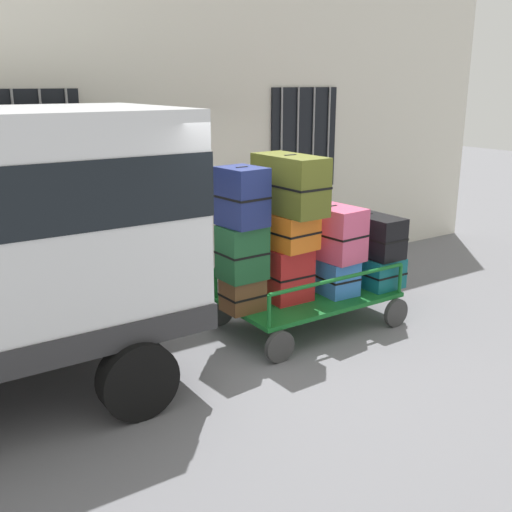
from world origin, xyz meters
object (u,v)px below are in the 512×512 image
suitcase_midleft_bottom (288,274)px  backpack (383,280)px  suitcase_midright_middle (367,233)px  suitcase_midright_bottom (367,268)px  suitcase_center_bottom (330,274)px  suitcase_midleft_top (290,184)px  suitcase_center_middle (331,232)px  luggage_cart (308,300)px  suitcase_left_top (242,197)px  suitcase_midleft_middle (289,231)px  suitcase_left_middle (242,252)px  suitcase_left_bottom (243,295)px

suitcase_midleft_bottom → backpack: bearing=8.6°
suitcase_midright_middle → suitcase_midright_bottom: bearing=-90.0°
suitcase_center_bottom → suitcase_midright_middle: (0.61, 0.03, 0.41)m
suitcase_midleft_top → suitcase_center_middle: suitcase_midleft_top is taller
luggage_cart → suitcase_left_top: (-0.92, 0.02, 1.33)m
suitcase_left_top → suitcase_midright_middle: suitcase_left_top is taller
suitcase_midleft_bottom → suitcase_midleft_middle: suitcase_midleft_middle is taller
suitcase_left_middle → suitcase_midright_bottom: (1.83, -0.05, -0.48)m
suitcase_midright_bottom → backpack: bearing=26.1°
suitcase_left_middle → suitcase_center_bottom: suitcase_left_middle is taller
suitcase_center_middle → backpack: size_ratio=1.93×
suitcase_center_middle → suitcase_midleft_bottom: bearing=179.1°
suitcase_midleft_bottom → suitcase_center_middle: suitcase_center_middle is taller
luggage_cart → suitcase_midleft_bottom: suitcase_midleft_bottom is taller
suitcase_left_bottom → suitcase_midleft_middle: (0.61, -0.02, 0.65)m
luggage_cart → suitcase_center_bottom: (0.31, -0.03, 0.27)m
suitcase_left_middle → suitcase_midleft_top: suitcase_midleft_top is taller
suitcase_midleft_middle → suitcase_midright_middle: size_ratio=0.61×
luggage_cart → suitcase_midleft_middle: suitcase_midleft_middle is taller
suitcase_left_bottom → suitcase_center_middle: suitcase_center_middle is taller
suitcase_midleft_bottom → suitcase_midright_bottom: size_ratio=0.69×
suitcase_midright_middle → backpack: suitcase_midright_middle is taller
suitcase_midright_bottom → suitcase_left_middle: bearing=178.5°
suitcase_midleft_top → suitcase_midright_middle: bearing=0.3°
luggage_cart → suitcase_midleft_top: (-0.31, 0.00, 1.41)m
suitcase_left_middle → suitcase_left_top: suitcase_left_top is taller
luggage_cart → suitcase_left_top: bearing=178.8°
suitcase_center_bottom → suitcase_midright_middle: bearing=3.1°
suitcase_midleft_middle → suitcase_center_middle: (0.61, -0.01, -0.10)m
suitcase_midright_bottom → backpack: suitcase_midright_bottom is taller
suitcase_midleft_bottom → suitcase_midleft_top: bearing=90.0°
suitcase_left_bottom → suitcase_left_top: suitcase_left_top is taller
suitcase_midleft_middle → suitcase_midright_middle: (1.22, 0.01, -0.21)m
suitcase_midleft_bottom → backpack: 1.92m
suitcase_midleft_top → suitcase_center_middle: (0.61, -0.01, -0.62)m
suitcase_midleft_middle → suitcase_center_middle: size_ratio=0.72×
suitcase_midright_middle → suitcase_left_top: bearing=179.6°
suitcase_left_middle → suitcase_midright_bottom: suitcase_left_middle is taller
suitcase_midleft_middle → backpack: (1.83, 0.28, -1.00)m
suitcase_midright_bottom → suitcase_midright_middle: size_ratio=0.91×
suitcase_left_top → backpack: bearing=6.0°
suitcase_midleft_top → suitcase_midright_bottom: size_ratio=1.02×
suitcase_midleft_middle → suitcase_midright_bottom: suitcase_midleft_middle is taller
suitcase_center_bottom → suitcase_midright_bottom: 0.61m
suitcase_midleft_middle → suitcase_center_bottom: size_ratio=0.85×
suitcase_midright_middle → backpack: 1.04m
suitcase_left_top → suitcase_midright_bottom: (1.83, -0.04, -1.09)m
suitcase_midright_bottom → suitcase_midright_middle: 0.44m
suitcase_midleft_top → suitcase_midright_middle: size_ratio=0.93×
luggage_cart → suitcase_midright_bottom: size_ratio=2.27×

